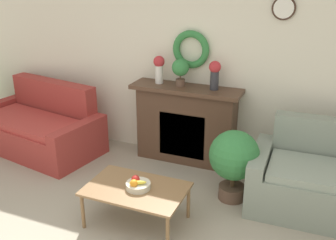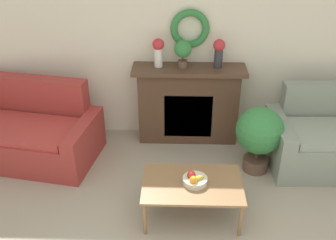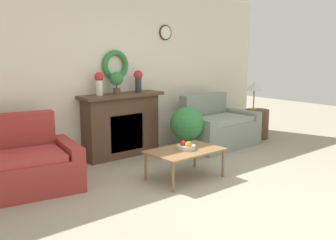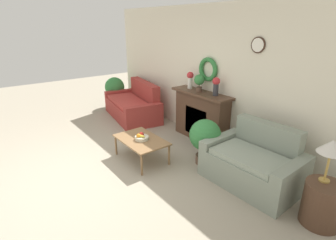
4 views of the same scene
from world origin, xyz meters
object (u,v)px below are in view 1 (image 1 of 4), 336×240
object	(u,v)px
fireplace	(186,124)
potted_plant_floor_by_loveseat	(234,158)
potted_plant_on_mantel	(180,69)
coffee_table	(136,191)
fruit_bowl	(137,184)
couch_left	(39,127)
vase_on_mantel_right	(215,73)
loveseat_right	(318,181)
vase_on_mantel_left	(159,67)

from	to	relation	value
fireplace	potted_plant_floor_by_loveseat	size ratio (longest dim) A/B	1.74
fireplace	potted_plant_on_mantel	xyz separation A→B (m)	(-0.08, -0.01, 0.73)
fireplace	potted_plant_on_mantel	size ratio (longest dim) A/B	4.07
potted_plant_floor_by_loveseat	potted_plant_on_mantel	bearing A→B (deg)	142.67
fireplace	coffee_table	xyz separation A→B (m)	(0.03, -1.50, -0.15)
fireplace	fruit_bowl	distance (m)	1.50
coffee_table	potted_plant_on_mantel	world-z (taller)	potted_plant_on_mantel
couch_left	fruit_bowl	bearing A→B (deg)	-17.04
couch_left	vase_on_mantel_right	bearing A→B (deg)	20.39
loveseat_right	fruit_bowl	xyz separation A→B (m)	(-1.64, -0.98, 0.13)
fireplace	vase_on_mantel_left	world-z (taller)	vase_on_mantel_left
loveseat_right	potted_plant_on_mantel	world-z (taller)	potted_plant_on_mantel
loveseat_right	coffee_table	world-z (taller)	loveseat_right
coffee_table	fruit_bowl	bearing A→B (deg)	-5.78
vase_on_mantel_left	potted_plant_floor_by_loveseat	xyz separation A→B (m)	(1.18, -0.70, -0.73)
coffee_table	potted_plant_floor_by_loveseat	bearing A→B (deg)	45.89
fruit_bowl	vase_on_mantel_left	bearing A→B (deg)	105.66
potted_plant_on_mantel	potted_plant_floor_by_loveseat	bearing A→B (deg)	-37.33
potted_plant_on_mantel	coffee_table	bearing A→B (deg)	-85.97
couch_left	coffee_table	bearing A→B (deg)	-17.21
coffee_table	vase_on_mantel_left	bearing A→B (deg)	105.02
couch_left	potted_plant_floor_by_loveseat	bearing A→B (deg)	4.86
potted_plant_on_mantel	fruit_bowl	bearing A→B (deg)	-85.26
couch_left	loveseat_right	world-z (taller)	couch_left
potted_plant_on_mantel	loveseat_right	bearing A→B (deg)	-15.90
fireplace	fruit_bowl	xyz separation A→B (m)	(0.05, -1.50, -0.07)
fireplace	potted_plant_on_mantel	world-z (taller)	potted_plant_on_mantel
loveseat_right	potted_plant_floor_by_loveseat	xyz separation A→B (m)	(-0.88, -0.17, 0.18)
potted_plant_on_mantel	couch_left	bearing A→B (deg)	-167.91
couch_left	vase_on_mantel_left	size ratio (longest dim) A/B	5.48
vase_on_mantel_right	couch_left	bearing A→B (deg)	-169.59
couch_left	loveseat_right	distance (m)	3.73
coffee_table	vase_on_mantel_left	xyz separation A→B (m)	(-0.40, 1.50, 0.87)
coffee_table	vase_on_mantel_right	size ratio (longest dim) A/B	2.77
potted_plant_floor_by_loveseat	coffee_table	bearing A→B (deg)	-134.11
fireplace	vase_on_mantel_right	world-z (taller)	vase_on_mantel_right
vase_on_mantel_right	potted_plant_on_mantel	distance (m)	0.44
vase_on_mantel_right	coffee_table	bearing A→B (deg)	-102.41
couch_left	fireplace	bearing A→B (deg)	22.01
vase_on_mantel_right	potted_plant_on_mantel	world-z (taller)	vase_on_mantel_right
loveseat_right	vase_on_mantel_right	distance (m)	1.69
vase_on_mantel_right	fruit_bowl	bearing A→B (deg)	-101.72
loveseat_right	vase_on_mantel_right	size ratio (longest dim) A/B	3.99
vase_on_mantel_left	potted_plant_on_mantel	distance (m)	0.30
coffee_table	vase_on_mantel_left	size ratio (longest dim) A/B	2.77
fruit_bowl	potted_plant_on_mantel	size ratio (longest dim) A/B	0.70
potted_plant_on_mantel	fireplace	bearing A→B (deg)	10.47
coffee_table	loveseat_right	bearing A→B (deg)	30.57
loveseat_right	potted_plant_on_mantel	size ratio (longest dim) A/B	4.08
fruit_bowl	potted_plant_floor_by_loveseat	world-z (taller)	potted_plant_floor_by_loveseat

